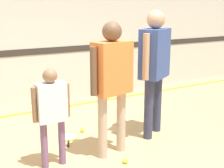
# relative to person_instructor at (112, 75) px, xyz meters

# --- Properties ---
(ground_plane) EXTENTS (16.00, 16.00, 0.00)m
(ground_plane) POSITION_rel_person_instructor_xyz_m (-0.20, -0.23, -1.03)
(ground_plane) COLOR tan
(wall_back) EXTENTS (16.00, 0.07, 3.20)m
(wall_back) POSITION_rel_person_instructor_xyz_m (-0.20, 2.57, 0.56)
(wall_back) COLOR beige
(wall_back) RESTS_ON ground_plane
(floor_stripe) EXTENTS (14.40, 0.10, 0.01)m
(floor_stripe) POSITION_rel_person_instructor_xyz_m (-0.20, 2.12, -1.03)
(floor_stripe) COLOR orange
(floor_stripe) RESTS_ON ground_plane
(person_instructor) EXTENTS (0.63, 0.33, 1.67)m
(person_instructor) POSITION_rel_person_instructor_xyz_m (0.00, 0.00, 0.00)
(person_instructor) COLOR tan
(person_instructor) RESTS_ON ground_plane
(person_student_left) EXTENTS (0.45, 0.19, 1.17)m
(person_student_left) POSITION_rel_person_instructor_xyz_m (-0.75, 0.07, -0.31)
(person_student_left) COLOR #6B4C70
(person_student_left) RESTS_ON ground_plane
(person_student_right) EXTENTS (0.60, 0.49, 1.80)m
(person_student_right) POSITION_rel_person_instructor_xyz_m (0.83, 0.24, 0.08)
(person_student_right) COLOR #2D334C
(person_student_right) RESTS_ON ground_plane
(racket_spare_on_floor) EXTENTS (0.39, 0.51, 0.03)m
(racket_spare_on_floor) POSITION_rel_person_instructor_xyz_m (-0.29, 0.74, -1.02)
(racket_spare_on_floor) COLOR #C6D838
(racket_spare_on_floor) RESTS_ON ground_plane
(tennis_ball_near_instructor) EXTENTS (0.07, 0.07, 0.07)m
(tennis_ball_near_instructor) POSITION_rel_person_instructor_xyz_m (0.00, -0.31, -1.00)
(tennis_ball_near_instructor) COLOR #CCE038
(tennis_ball_near_instructor) RESTS_ON ground_plane
(tennis_ball_by_spare_racket) EXTENTS (0.07, 0.07, 0.07)m
(tennis_ball_by_spare_racket) POSITION_rel_person_instructor_xyz_m (-0.04, 0.83, -1.00)
(tennis_ball_by_spare_racket) COLOR #CCE038
(tennis_ball_by_spare_racket) RESTS_ON ground_plane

